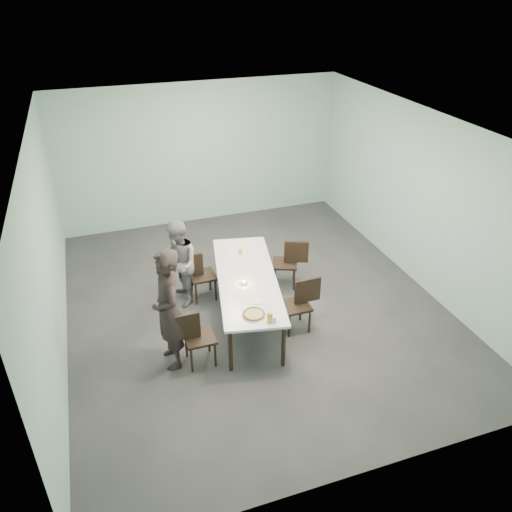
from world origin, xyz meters
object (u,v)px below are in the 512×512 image
object	(u,v)px
chair_far_left	(198,273)
diner_far	(179,264)
table	(247,280)
chair_far_right	(290,260)
beer_glass	(270,317)
chair_near_right	(301,301)
water_tumbler	(273,319)
side_plate	(258,301)
tealight	(244,283)
amber_tumbler	(241,251)
pizza	(254,314)
diner_near	(168,310)
chair_near_left	(194,335)

from	to	relation	value
chair_far_left	diner_far	distance (m)	0.38
table	chair_far_right	world-z (taller)	chair_far_right
table	beer_glass	distance (m)	1.18
table	chair_near_right	xyz separation A→B (m)	(0.69, -0.54, -0.19)
chair_far_right	water_tumbler	distance (m)	2.12
side_plate	tealight	bearing A→B (deg)	96.46
chair_near_right	diner_far	bearing A→B (deg)	-39.28
chair_far_left	chair_near_right	bearing A→B (deg)	-46.56
water_tumbler	amber_tumbler	distance (m)	1.93
side_plate	chair_near_right	bearing A→B (deg)	10.02
table	pizza	distance (m)	0.99
table	tealight	size ratio (longest dim) A/B	48.68
water_tumbler	tealight	distance (m)	1.02
diner_near	chair_far_right	bearing A→B (deg)	115.82
chair_far_left	tealight	size ratio (longest dim) A/B	15.54
chair_far_left	diner_far	size ratio (longest dim) A/B	0.59
chair_far_right	side_plate	world-z (taller)	chair_far_right
side_plate	tealight	size ratio (longest dim) A/B	3.21
tealight	table	bearing A→B (deg)	58.74
beer_glass	chair_far_left	bearing A→B (deg)	106.44
chair_near_right	water_tumbler	distance (m)	0.99
chair_near_left	chair_far_right	world-z (taller)	same
amber_tumbler	table	bearing A→B (deg)	-99.83
chair_far_left	water_tumbler	xyz separation A→B (m)	(0.62, -1.95, 0.29)
diner_far	diner_near	bearing A→B (deg)	-22.08
chair_near_left	pizza	xyz separation A→B (m)	(0.83, -0.16, 0.27)
chair_near_left	chair_near_right	xyz separation A→B (m)	(1.73, 0.27, 0.00)
chair_far_right	diner_far	bearing A→B (deg)	19.30
amber_tumbler	water_tumbler	bearing A→B (deg)	-93.90
beer_glass	amber_tumbler	xyz separation A→B (m)	(0.18, 1.92, -0.03)
diner_near	side_plate	bearing A→B (deg)	86.33
tealight	amber_tumbler	distance (m)	0.94
diner_near	beer_glass	world-z (taller)	diner_near
chair_far_right	diner_far	xyz separation A→B (m)	(-1.92, 0.10, 0.24)
chair_near_left	chair_far_left	size ratio (longest dim) A/B	1.00
chair_near_right	beer_glass	xyz separation A→B (m)	(-0.74, -0.64, 0.32)
chair_far_left	diner_near	world-z (taller)	diner_near
beer_glass	water_tumbler	world-z (taller)	beer_glass
chair_near_left	table	bearing A→B (deg)	36.94
side_plate	amber_tumbler	distance (m)	1.42
chair_near_left	chair_far_right	size ratio (longest dim) A/B	1.00
chair_near_right	diner_near	xyz separation A→B (m)	(-2.02, -0.14, 0.40)
chair_far_right	chair_near_left	bearing A→B (deg)	57.95
chair_near_left	chair_far_right	bearing A→B (deg)	34.95
side_plate	water_tumbler	distance (m)	0.52
chair_far_right	table	bearing A→B (deg)	55.76
chair_near_right	beer_glass	world-z (taller)	beer_glass
chair_near_left	diner_far	distance (m)	1.59
table	chair_far_right	xyz separation A→B (m)	(0.99, 0.66, -0.19)
amber_tumbler	beer_glass	bearing A→B (deg)	-95.35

